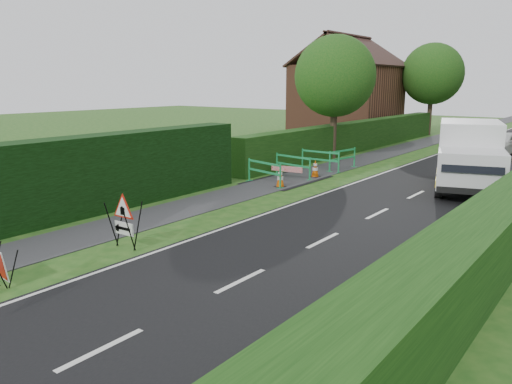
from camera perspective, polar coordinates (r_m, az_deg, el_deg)
The scene contains 19 objects.
ground at distance 11.79m, azimuth -14.52°, elevation -8.56°, with size 120.00×120.00×0.00m, color #1C4A15.
footpath at distance 43.54m, azimuth 21.48°, elevation 6.07°, with size 2.00×90.00×0.02m, color #2D2D30.
hedge_west_near at distance 15.86m, azimuth -25.87°, elevation -4.00°, with size 1.10×18.00×2.50m, color black.
hedge_west_far at distance 32.11m, azimuth 11.53°, elevation 4.72°, with size 1.00×24.00×1.80m, color #14380F.
house_west at distance 41.25m, azimuth 10.30°, elevation 10.45°, with size 7.50×7.40×7.88m.
tree_nw at distance 28.10m, azimuth 9.03°, elevation 12.93°, with size 4.40×4.40×6.70m.
tree_fw at distance 42.86m, azimuth 19.52°, elevation 12.60°, with size 4.80×4.80×7.24m.
triangle_sign at distance 12.97m, azimuth -15.02°, elevation -2.76°, with size 0.86×0.86×1.21m.
works_van at distance 21.26m, azimuth 23.18°, elevation 3.97°, with size 3.78×6.15×2.63m.
traffic_cone_0 at distance 19.33m, azimuth 24.39°, elevation 0.10°, with size 0.38×0.38×0.79m.
traffic_cone_2 at distance 22.57m, azimuth 26.44°, elevation 1.52°, with size 0.38×0.38×0.79m.
traffic_cone_3 at distance 20.14m, azimuth 2.79°, elevation 1.65°, with size 0.38×0.38×0.79m.
traffic_cone_4 at distance 22.42m, azimuth 6.78°, elevation 2.68°, with size 0.38×0.38×0.79m.
ped_barrier_0 at distance 20.54m, azimuth 0.94°, elevation 2.55°, with size 2.08×0.84×1.00m.
ped_barrier_1 at distance 22.30m, azimuth 4.24°, elevation 3.30°, with size 2.09×0.70×1.00m.
ped_barrier_2 at distance 24.01m, azimuth 7.35°, elevation 3.87°, with size 2.06×0.38×1.00m.
ped_barrier_3 at distance 24.58m, azimuth 9.86°, elevation 3.99°, with size 0.65×2.09×1.00m.
redwhite_plank at distance 21.97m, azimuth 3.52°, elevation 1.50°, with size 1.50×0.04×0.25m, color red.
hatchback_car at distance 33.06m, azimuth 26.60°, elevation 5.04°, with size 1.58×3.91×1.33m, color white.
Camera 1 is at (8.77, -6.71, 4.13)m, focal length 35.00 mm.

